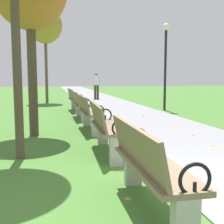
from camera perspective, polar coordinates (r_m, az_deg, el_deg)
ground_plane at (r=3.30m, az=15.91°, el=-17.65°), size 80.00×80.00×0.00m
paved_walkway at (r=20.88m, az=-4.12°, el=3.14°), size 2.83×44.00×0.02m
park_bench_1 at (r=2.98m, az=7.06°, el=-10.17°), size 0.49×1.60×0.90m
park_bench_2 at (r=5.14m, az=-1.28°, el=-2.90°), size 0.53×1.62×0.90m
park_bench_3 at (r=7.34m, az=-4.56°, el=0.03°), size 0.50×1.61×0.90m
park_bench_4 at (r=9.53m, az=-6.29°, el=1.57°), size 0.47×1.60×0.90m
park_bench_5 at (r=11.66m, az=-7.35°, el=2.51°), size 0.53×1.62×0.90m
tree_3 at (r=16.07m, az=-12.95°, el=16.20°), size 1.75×1.75×5.00m
pedestrian_walking at (r=17.79m, az=-3.07°, el=5.46°), size 0.52×0.28×1.62m
lamp_post at (r=12.11m, az=10.44°, el=11.25°), size 0.28×0.28×3.48m
scattered_leaves at (r=6.52m, az=7.67°, el=-5.06°), size 4.90×12.59×0.02m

